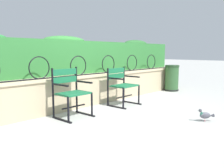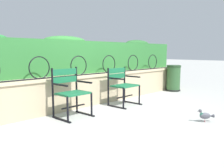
{
  "view_description": "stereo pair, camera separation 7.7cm",
  "coord_description": "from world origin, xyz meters",
  "views": [
    {
      "loc": [
        -3.29,
        -2.98,
        1.18
      ],
      "look_at": [
        0.0,
        0.14,
        0.55
      ],
      "focal_mm": 37.41,
      "sensor_mm": 36.0,
      "label": 1
    },
    {
      "loc": [
        -3.24,
        -3.04,
        1.18
      ],
      "look_at": [
        0.0,
        0.14,
        0.55
      ],
      "focal_mm": 37.41,
      "sensor_mm": 36.0,
      "label": 2
    }
  ],
  "objects": [
    {
      "name": "stone_wall",
      "position": [
        0.0,
        0.94,
        0.34
      ],
      "size": [
        7.34,
        0.41,
        0.68
      ],
      "color": "tan",
      "rests_on": "ground"
    },
    {
      "name": "trash_bin",
      "position": [
        3.07,
        0.54,
        0.37
      ],
      "size": [
        0.44,
        0.44,
        0.78
      ],
      "color": "#2D562D",
      "rests_on": "ground"
    },
    {
      "name": "pigeon_near_chairs",
      "position": [
        0.59,
        -1.49,
        0.11
      ],
      "size": [
        0.24,
        0.22,
        0.22
      ],
      "color": "#5B5B66",
      "rests_on": "ground"
    },
    {
      "name": "ground_plane",
      "position": [
        0.0,
        0.0,
        0.0
      ],
      "size": [
        60.0,
        60.0,
        0.0
      ],
      "primitive_type": "plane",
      "color": "#ADADA8"
    },
    {
      "name": "hedge_row",
      "position": [
        0.02,
        1.35,
        1.08
      ],
      "size": [
        7.2,
        0.46,
        0.85
      ],
      "color": "#2D7033",
      "rests_on": "stone_wall"
    },
    {
      "name": "park_chair_right",
      "position": [
        0.57,
        0.38,
        0.46
      ],
      "size": [
        0.62,
        0.54,
        0.83
      ],
      "color": "#19663D",
      "rests_on": "ground"
    },
    {
      "name": "iron_arch_fence",
      "position": [
        -0.21,
        0.87,
        0.86
      ],
      "size": [
        6.8,
        0.02,
        0.42
      ],
      "color": "black",
      "rests_on": "stone_wall"
    },
    {
      "name": "park_chair_left",
      "position": [
        -0.79,
        0.41,
        0.47
      ],
      "size": [
        0.59,
        0.53,
        0.89
      ],
      "color": "#19663D",
      "rests_on": "ground"
    }
  ]
}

